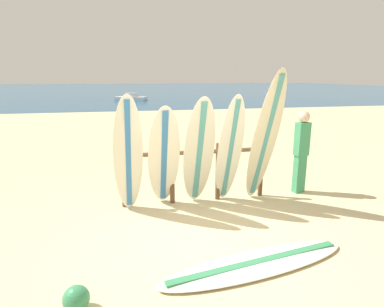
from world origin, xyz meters
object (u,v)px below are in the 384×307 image
at_px(beachgoer_standing, 301,149).
at_px(beach_ball, 76,299).
at_px(surfboard_leaning_center_right, 265,139).
at_px(surfboard_lying_on_sand, 257,264).
at_px(surfboard_leaning_center_left, 199,152).
at_px(surfboard_leaning_center, 230,150).
at_px(small_boat_offshore, 131,98).
at_px(surfboard_rack, 195,166).
at_px(surfboard_leaning_far_left, 128,156).
at_px(surfboard_leaning_left, 164,158).

height_order(beachgoer_standing, beach_ball, beachgoer_standing).
relative_size(surfboard_leaning_center_right, surfboard_lying_on_sand, 0.92).
distance_m(surfboard_leaning_center_left, surfboard_leaning_center_right, 1.21).
bearing_deg(surfboard_leaning_center, surfboard_leaning_center_right, -12.74).
bearing_deg(beachgoer_standing, small_boat_offshore, 95.92).
xyz_separation_m(surfboard_leaning_center_left, surfboard_lying_on_sand, (0.28, -2.02, -0.98)).
bearing_deg(surfboard_lying_on_sand, surfboard_leaning_center_right, 64.49).
relative_size(surfboard_rack, beach_ball, 10.12).
bearing_deg(beachgoer_standing, surfboard_leaning_far_left, -173.96).
distance_m(surfboard_leaning_far_left, surfboard_leaning_center_left, 1.24).
bearing_deg(surfboard_leaning_center_right, small_boat_offshore, 93.73).
relative_size(surfboard_leaning_far_left, surfboard_leaning_left, 1.09).
bearing_deg(surfboard_leaning_center, surfboard_leaning_left, -178.98).
bearing_deg(surfboard_lying_on_sand, surfboard_leaning_center, 81.82).
distance_m(surfboard_lying_on_sand, beachgoer_standing, 3.10).
relative_size(surfboard_leaning_center, beachgoer_standing, 1.23).
distance_m(surfboard_leaning_center, small_boat_offshore, 26.70).
bearing_deg(surfboard_leaning_left, beach_ball, -117.18).
relative_size(surfboard_lying_on_sand, small_boat_offshore, 0.84).
bearing_deg(surfboard_leaning_center_left, surfboard_rack, 91.59).
bearing_deg(small_boat_offshore, beach_ball, -92.50).
xyz_separation_m(surfboard_rack, surfboard_lying_on_sand, (0.29, -2.28, -0.65)).
bearing_deg(surfboard_rack, small_boat_offshore, 91.21).
height_order(surfboard_leaning_left, surfboard_leaning_center, surfboard_leaning_center).
bearing_deg(surfboard_rack, surfboard_leaning_center_right, -18.28).
relative_size(surfboard_rack, beachgoer_standing, 1.65).
distance_m(surfboard_leaning_center, surfboard_leaning_center_right, 0.66).
distance_m(surfboard_rack, surfboard_leaning_left, 0.73).
relative_size(surfboard_rack, surfboard_leaning_left, 1.44).
relative_size(surfboard_leaning_center, surfboard_lying_on_sand, 0.77).
distance_m(surfboard_leaning_left, surfboard_leaning_center, 1.21).
xyz_separation_m(surfboard_leaning_center_right, surfboard_lying_on_sand, (-0.90, -1.88, -1.21)).
bearing_deg(surfboard_leaning_left, surfboard_leaning_center, 1.02).
xyz_separation_m(surfboard_leaning_center_left, beach_ball, (-1.83, -2.36, -0.88)).
xyz_separation_m(surfboard_rack, surfboard_leaning_left, (-0.62, -0.28, 0.27)).
relative_size(surfboard_leaning_center_left, surfboard_leaning_center_right, 0.82).
bearing_deg(surfboard_leaning_center, surfboard_lying_on_sand, -98.18).
bearing_deg(surfboard_leaning_center_right, beach_ball, -143.55).
relative_size(surfboard_leaning_far_left, beach_ball, 7.66).
relative_size(surfboard_rack, surfboard_leaning_center_right, 1.11).
bearing_deg(surfboard_leaning_center_right, surfboard_rack, 161.72).
height_order(surfboard_leaning_left, small_boat_offshore, surfboard_leaning_left).
height_order(surfboard_lying_on_sand, beachgoer_standing, beachgoer_standing).
distance_m(surfboard_leaning_center_left, beachgoer_standing, 2.19).
bearing_deg(surfboard_rack, surfboard_leaning_center_left, -88.41).
relative_size(surfboard_rack, surfboard_leaning_center_left, 1.36).
distance_m(surfboard_leaning_left, surfboard_leaning_center_right, 1.84).
height_order(beachgoer_standing, small_boat_offshore, beachgoer_standing).
height_order(surfboard_leaning_center_left, small_boat_offshore, surfboard_leaning_center_left).
bearing_deg(surfboard_leaning_far_left, surfboard_leaning_left, 5.64).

